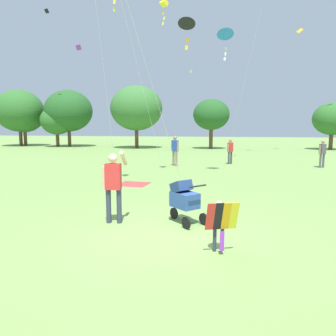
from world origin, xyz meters
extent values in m
plane|color=#75994C|center=(0.00, 0.00, 0.00)|extent=(120.00, 120.00, 0.00)
cylinder|color=brown|center=(-21.59, 26.51, 0.87)|extent=(0.36, 0.36, 1.74)
ellipsoid|color=#2D6628|center=(-21.59, 26.51, 3.92)|extent=(5.45, 4.91, 4.64)
cylinder|color=brown|center=(-21.15, 26.70, 0.82)|extent=(0.36, 0.36, 1.65)
ellipsoid|color=#2D6628|center=(-21.15, 26.70, 3.41)|extent=(4.40, 3.96, 3.74)
cylinder|color=brown|center=(-16.77, 25.92, 0.70)|extent=(0.36, 0.36, 1.41)
ellipsoid|color=#2D6628|center=(-16.77, 25.92, 2.84)|extent=(3.57, 3.21, 3.03)
cylinder|color=brown|center=(-15.63, 26.41, 0.89)|extent=(0.36, 0.36, 1.77)
ellipsoid|color=#235623|center=(-15.63, 26.41, 3.86)|extent=(5.22, 4.69, 4.43)
cylinder|color=brown|center=(-7.70, 25.29, 0.96)|extent=(0.36, 0.36, 1.92)
ellipsoid|color=#387033|center=(-7.70, 25.29, 4.02)|extent=(5.26, 4.73, 4.47)
cylinder|color=brown|center=(-0.22, 25.56, 0.97)|extent=(0.36, 0.36, 1.94)
ellipsoid|color=#235623|center=(-0.22, 25.56, 3.35)|extent=(3.53, 3.18, 3.00)
cylinder|color=brown|center=(11.04, 26.29, 0.75)|extent=(0.36, 0.36, 1.49)
ellipsoid|color=#2D6628|center=(11.04, 26.29, 2.92)|extent=(3.56, 3.21, 3.03)
cylinder|color=#33384C|center=(1.21, -0.76, 0.23)|extent=(0.07, 0.07, 0.47)
cylinder|color=#33384C|center=(1.07, -0.81, 0.23)|extent=(0.07, 0.07, 0.47)
cube|color=orange|center=(1.14, -0.79, 0.64)|extent=(0.23, 0.19, 0.35)
cylinder|color=beige|center=(1.26, -0.75, 0.62)|extent=(0.05, 0.05, 0.31)
cylinder|color=beige|center=(1.02, -0.83, 0.62)|extent=(0.05, 0.05, 0.31)
sphere|color=beige|center=(1.14, -0.79, 0.89)|extent=(0.12, 0.12, 0.12)
cube|color=yellow|center=(1.40, -0.89, 0.71)|extent=(0.20, 0.22, 0.52)
cube|color=#F4A319|center=(1.27, -0.93, 0.71)|extent=(0.20, 0.22, 0.52)
cube|color=black|center=(1.13, -0.98, 0.71)|extent=(0.20, 0.22, 0.52)
cube|color=red|center=(0.99, -1.03, 0.71)|extent=(0.20, 0.22, 0.52)
cube|color=purple|center=(1.20, -0.98, 0.26)|extent=(0.08, 0.04, 0.36)
cylinder|color=#33384C|center=(-1.47, 0.51, 0.41)|extent=(0.12, 0.12, 0.81)
cylinder|color=#33384C|center=(-1.21, 0.54, 0.41)|extent=(0.12, 0.12, 0.81)
cube|color=red|center=(-1.34, 0.52, 1.12)|extent=(0.38, 0.26, 0.61)
cylinder|color=beige|center=(-1.56, 0.50, 1.07)|extent=(0.09, 0.09, 0.54)
cylinder|color=beige|center=(-1.13, 0.68, 1.53)|extent=(0.14, 0.50, 0.38)
sphere|color=beige|center=(-1.34, 0.52, 1.55)|extent=(0.21, 0.21, 0.21)
cylinder|color=black|center=(0.01, 1.10, 0.14)|extent=(0.23, 0.22, 0.28)
cylinder|color=black|center=(0.40, 0.36, 0.14)|extent=(0.23, 0.22, 0.28)
cylinder|color=black|center=(0.76, 0.73, 0.14)|extent=(0.23, 0.22, 0.28)
cube|color=#2D4C93|center=(0.31, 0.81, 0.56)|extent=(0.77, 0.76, 0.36)
cube|color=navy|center=(0.22, 0.90, 0.86)|extent=(0.59, 0.59, 0.35)
cylinder|color=black|center=(0.64, 0.49, 0.96)|extent=(0.36, 0.37, 0.04)
cone|color=black|center=(-0.06, 3.97, 5.48)|extent=(0.57, 0.53, 0.29)
cube|color=#F4A319|center=(-0.03, 3.97, 4.96)|extent=(0.08, 0.05, 0.14)
cube|color=#F4A319|center=(-0.06, 3.97, 4.74)|extent=(0.08, 0.04, 0.14)
cylinder|color=silver|center=(-0.58, 2.32, 2.66)|extent=(1.04, 3.31, 5.33)
cube|color=yellow|center=(-1.54, 7.94, 7.55)|extent=(0.41, 0.42, 0.30)
cube|color=yellow|center=(-1.58, 7.91, 7.14)|extent=(0.08, 0.06, 0.14)
cube|color=yellow|center=(-1.53, 7.92, 6.92)|extent=(0.09, 0.08, 0.14)
cube|color=yellow|center=(-1.58, 7.91, 6.70)|extent=(0.09, 0.09, 0.14)
cylinder|color=silver|center=(-2.18, 6.63, 3.77)|extent=(1.29, 2.64, 7.54)
cone|color=blue|center=(1.10, 8.46, 6.29)|extent=(0.80, 0.73, 0.40)
cube|color=white|center=(1.14, 8.50, 5.67)|extent=(0.08, 0.04, 0.14)
cube|color=white|center=(1.13, 8.50, 5.45)|extent=(0.08, 0.03, 0.14)
cube|color=white|center=(1.10, 8.45, 5.23)|extent=(0.08, 0.05, 0.14)
cylinder|color=silver|center=(1.69, 6.50, 3.05)|extent=(1.19, 3.93, 6.09)
cube|color=yellow|center=(-2.68, 4.76, 6.55)|extent=(0.09, 0.06, 0.14)
cube|color=yellow|center=(-2.72, 4.81, 6.33)|extent=(0.08, 0.04, 0.14)
cylinder|color=silver|center=(-2.68, 3.69, 3.58)|extent=(0.09, 2.19, 7.16)
cube|color=#F4A319|center=(7.12, 23.17, 10.15)|extent=(0.54, 0.32, 0.50)
cube|color=black|center=(-15.07, 21.94, 12.62)|extent=(0.38, 0.26, 0.39)
cube|color=white|center=(-1.99, 23.27, 7.11)|extent=(0.28, 0.18, 0.31)
cube|color=purple|center=(-10.47, 18.44, 8.45)|extent=(0.38, 0.47, 0.43)
cylinder|color=#7F705B|center=(-1.70, 11.63, 0.42)|extent=(0.12, 0.12, 0.84)
cylinder|color=#7F705B|center=(-1.51, 11.45, 0.42)|extent=(0.12, 0.12, 0.84)
cube|color=#284CA8|center=(-1.61, 11.54, 1.16)|extent=(0.43, 0.42, 0.63)
cylinder|color=#A37556|center=(-1.78, 11.69, 1.11)|extent=(0.09, 0.09, 0.56)
cylinder|color=#A37556|center=(-1.44, 11.39, 1.11)|extent=(0.09, 0.09, 0.56)
sphere|color=#A37556|center=(-1.61, 11.54, 1.60)|extent=(0.22, 0.22, 0.22)
cylinder|color=#4C4C51|center=(6.54, 12.27, 0.37)|extent=(0.11, 0.11, 0.74)
cylinder|color=#4C4C51|center=(6.35, 12.14, 0.37)|extent=(0.11, 0.11, 0.74)
cube|color=#4C4C56|center=(6.44, 12.20, 1.02)|extent=(0.38, 0.35, 0.56)
cylinder|color=#A37556|center=(6.61, 12.32, 0.98)|extent=(0.08, 0.08, 0.50)
cylinder|color=#A37556|center=(6.28, 12.09, 0.98)|extent=(0.08, 0.08, 0.50)
sphere|color=#A37556|center=(6.44, 12.20, 1.42)|extent=(0.19, 0.19, 0.19)
cylinder|color=#33384C|center=(1.58, 13.14, 0.37)|extent=(0.11, 0.11, 0.74)
cylinder|color=#33384C|center=(1.43, 12.96, 0.37)|extent=(0.11, 0.11, 0.74)
cube|color=red|center=(1.51, 13.05, 1.01)|extent=(0.36, 0.38, 0.55)
cylinder|color=#A37556|center=(1.63, 13.21, 0.97)|extent=(0.08, 0.08, 0.49)
cylinder|color=#A37556|center=(1.38, 12.89, 0.97)|extent=(0.08, 0.08, 0.49)
sphere|color=#A37556|center=(1.51, 13.05, 1.40)|extent=(0.19, 0.19, 0.19)
cube|color=#CC3D3D|center=(-2.32, 5.51, 0.01)|extent=(1.22, 1.19, 0.02)
camera|label=1|loc=(1.23, -6.57, 2.30)|focal=34.53mm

